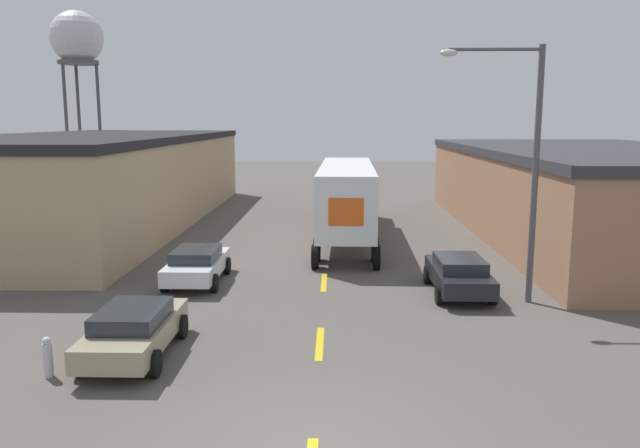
{
  "coord_description": "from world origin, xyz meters",
  "views": [
    {
      "loc": [
        0.39,
        -10.51,
        5.9
      ],
      "look_at": [
        -0.18,
        13.29,
        1.92
      ],
      "focal_mm": 35.0,
      "sensor_mm": 36.0,
      "label": 1
    }
  ],
  "objects_px": {
    "fire_hydrant": "(48,357)",
    "semi_truck": "(347,193)",
    "water_tower": "(77,41)",
    "street_lamp": "(524,155)",
    "parked_car_left_far": "(197,264)",
    "parked_car_right_mid": "(459,274)",
    "parked_car_left_near": "(134,329)"
  },
  "relations": [
    {
      "from": "parked_car_left_far",
      "to": "parked_car_left_near",
      "type": "distance_m",
      "value": 7.23
    },
    {
      "from": "parked_car_left_far",
      "to": "fire_hydrant",
      "type": "relative_size",
      "value": 4.37
    },
    {
      "from": "parked_car_left_far",
      "to": "parked_car_left_near",
      "type": "height_order",
      "value": "same"
    },
    {
      "from": "semi_truck",
      "to": "street_lamp",
      "type": "xyz_separation_m",
      "value": [
        5.38,
        -11.2,
        2.52
      ]
    },
    {
      "from": "street_lamp",
      "to": "water_tower",
      "type": "bearing_deg",
      "value": 128.87
    },
    {
      "from": "semi_truck",
      "to": "fire_hydrant",
      "type": "bearing_deg",
      "value": -111.15
    },
    {
      "from": "parked_car_right_mid",
      "to": "water_tower",
      "type": "relative_size",
      "value": 0.28
    },
    {
      "from": "parked_car_left_far",
      "to": "parked_car_right_mid",
      "type": "height_order",
      "value": "same"
    },
    {
      "from": "parked_car_right_mid",
      "to": "parked_car_left_near",
      "type": "height_order",
      "value": "same"
    },
    {
      "from": "parked_car_left_far",
      "to": "street_lamp",
      "type": "xyz_separation_m",
      "value": [
        11.0,
        -2.2,
        4.12
      ]
    },
    {
      "from": "fire_hydrant",
      "to": "street_lamp",
      "type": "bearing_deg",
      "value": 26.82
    },
    {
      "from": "semi_truck",
      "to": "street_lamp",
      "type": "height_order",
      "value": "street_lamp"
    },
    {
      "from": "parked_car_right_mid",
      "to": "street_lamp",
      "type": "bearing_deg",
      "value": -29.4
    },
    {
      "from": "parked_car_right_mid",
      "to": "fire_hydrant",
      "type": "xyz_separation_m",
      "value": [
        -10.9,
        -7.33,
        -0.22
      ]
    },
    {
      "from": "water_tower",
      "to": "fire_hydrant",
      "type": "relative_size",
      "value": 15.65
    },
    {
      "from": "street_lamp",
      "to": "fire_hydrant",
      "type": "bearing_deg",
      "value": -153.18
    },
    {
      "from": "parked_car_right_mid",
      "to": "parked_car_left_near",
      "type": "relative_size",
      "value": 1.0
    },
    {
      "from": "parked_car_left_far",
      "to": "street_lamp",
      "type": "distance_m",
      "value": 11.95
    },
    {
      "from": "water_tower",
      "to": "fire_hydrant",
      "type": "bearing_deg",
      "value": -69.31
    },
    {
      "from": "parked_car_left_far",
      "to": "water_tower",
      "type": "height_order",
      "value": "water_tower"
    },
    {
      "from": "semi_truck",
      "to": "parked_car_right_mid",
      "type": "bearing_deg",
      "value": -69.07
    },
    {
      "from": "parked_car_left_near",
      "to": "water_tower",
      "type": "xyz_separation_m",
      "value": [
        -17.25,
        40.09,
        11.95
      ]
    },
    {
      "from": "water_tower",
      "to": "fire_hydrant",
      "type": "height_order",
      "value": "water_tower"
    },
    {
      "from": "semi_truck",
      "to": "fire_hydrant",
      "type": "xyz_separation_m",
      "value": [
        -7.23,
        -17.58,
        -1.82
      ]
    },
    {
      "from": "parked_car_left_near",
      "to": "street_lamp",
      "type": "xyz_separation_m",
      "value": [
        11.0,
        5.03,
        4.12
      ]
    },
    {
      "from": "parked_car_right_mid",
      "to": "parked_car_left_far",
      "type": "bearing_deg",
      "value": 172.39
    },
    {
      "from": "fire_hydrant",
      "to": "water_tower",
      "type": "bearing_deg",
      "value": 110.69
    },
    {
      "from": "water_tower",
      "to": "street_lamp",
      "type": "distance_m",
      "value": 45.71
    },
    {
      "from": "fire_hydrant",
      "to": "parked_car_left_far",
      "type": "bearing_deg",
      "value": 79.43
    },
    {
      "from": "parked_car_right_mid",
      "to": "water_tower",
      "type": "height_order",
      "value": "water_tower"
    },
    {
      "from": "fire_hydrant",
      "to": "semi_truck",
      "type": "bearing_deg",
      "value": 67.65
    },
    {
      "from": "parked_car_right_mid",
      "to": "semi_truck",
      "type": "bearing_deg",
      "value": 109.73
    }
  ]
}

